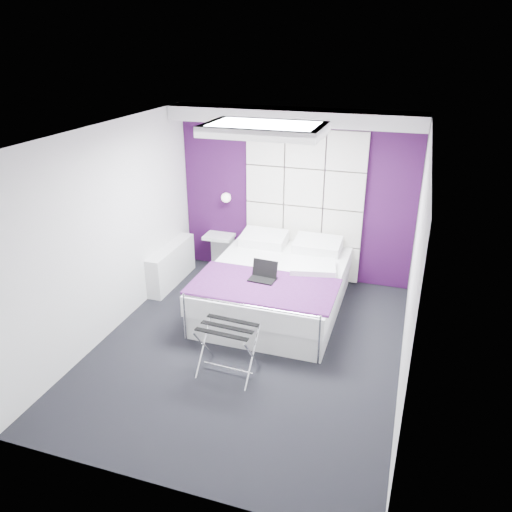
{
  "coord_description": "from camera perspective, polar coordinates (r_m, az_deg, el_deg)",
  "views": [
    {
      "loc": [
        1.68,
        -4.89,
        3.5
      ],
      "look_at": [
        -0.02,
        0.35,
        1.07
      ],
      "focal_mm": 35.0,
      "sensor_mm": 36.0,
      "label": 1
    }
  ],
  "objects": [
    {
      "name": "floor",
      "position": [
        6.24,
        -0.84,
        -10.31
      ],
      "size": [
        4.4,
        4.4,
        0.0
      ],
      "primitive_type": "plane",
      "color": "black",
      "rests_on": "ground"
    },
    {
      "name": "headboard",
      "position": [
        7.56,
        5.44,
        5.72
      ],
      "size": [
        1.8,
        0.08,
        2.3
      ],
      "primitive_type": null,
      "color": "silver",
      "rests_on": "wall_back"
    },
    {
      "name": "soffit",
      "position": [
        7.12,
        4.29,
        15.63
      ],
      "size": [
        3.58,
        0.5,
        0.2
      ],
      "primitive_type": "cube",
      "color": "white",
      "rests_on": "wall_back"
    },
    {
      "name": "accent_wall",
      "position": [
        7.6,
        4.46,
        6.88
      ],
      "size": [
        3.58,
        0.02,
        2.58
      ],
      "primitive_type": "cube",
      "color": "#330D3A",
      "rests_on": "wall_back"
    },
    {
      "name": "bed",
      "position": [
        6.91,
        2.24,
        -3.53
      ],
      "size": [
        1.84,
        2.23,
        0.78
      ],
      "color": "white",
      "rests_on": "floor"
    },
    {
      "name": "nightstand",
      "position": [
        8.04,
        -4.23,
        2.25
      ],
      "size": [
        0.46,
        0.36,
        0.05
      ],
      "primitive_type": "cube",
      "color": "white",
      "rests_on": "wall_back"
    },
    {
      "name": "wall_lamp",
      "position": [
        7.81,
        -3.34,
        6.76
      ],
      "size": [
        0.15,
        0.15,
        0.15
      ],
      "primitive_type": "sphere",
      "color": "white",
      "rests_on": "wall_back"
    },
    {
      "name": "ceiling",
      "position": [
        5.25,
        -1.01,
        13.91
      ],
      "size": [
        4.4,
        4.4,
        0.0
      ],
      "primitive_type": "plane",
      "rotation": [
        3.14,
        0.0,
        0.0
      ],
      "color": "white",
      "rests_on": "wall_back"
    },
    {
      "name": "skylight",
      "position": [
        5.82,
        0.97,
        14.38
      ],
      "size": [
        1.36,
        0.86,
        0.12
      ],
      "primitive_type": null,
      "color": "white",
      "rests_on": "ceiling"
    },
    {
      "name": "radiator",
      "position": [
        7.74,
        -9.63,
        -1.0
      ],
      "size": [
        0.22,
        1.2,
        0.6
      ],
      "primitive_type": "cube",
      "color": "white",
      "rests_on": "floor"
    },
    {
      "name": "luggage_rack",
      "position": [
        5.65,
        -3.25,
        -10.68
      ],
      "size": [
        0.62,
        0.46,
        0.61
      ],
      "rotation": [
        0.0,
        0.0,
        -0.06
      ],
      "color": "silver",
      "rests_on": "floor"
    },
    {
      "name": "wall_back",
      "position": [
        7.61,
        4.48,
        6.9
      ],
      "size": [
        3.6,
        0.0,
        3.6
      ],
      "primitive_type": "plane",
      "rotation": [
        1.57,
        0.0,
        0.0
      ],
      "color": "white",
      "rests_on": "floor"
    },
    {
      "name": "wall_left",
      "position": [
        6.39,
        -16.39,
        2.65
      ],
      "size": [
        0.0,
        4.4,
        4.4
      ],
      "primitive_type": "plane",
      "rotation": [
        1.57,
        0.0,
        1.57
      ],
      "color": "white",
      "rests_on": "floor"
    },
    {
      "name": "wall_right",
      "position": [
        5.36,
        17.61,
        -1.62
      ],
      "size": [
        0.0,
        4.4,
        4.4
      ],
      "primitive_type": "plane",
      "rotation": [
        1.57,
        0.0,
        -1.57
      ],
      "color": "white",
      "rests_on": "floor"
    },
    {
      "name": "laptop",
      "position": [
        6.44,
        0.86,
        -2.12
      ],
      "size": [
        0.34,
        0.24,
        0.24
      ],
      "rotation": [
        0.0,
        0.0,
        -0.08
      ],
      "color": "black",
      "rests_on": "bed"
    }
  ]
}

